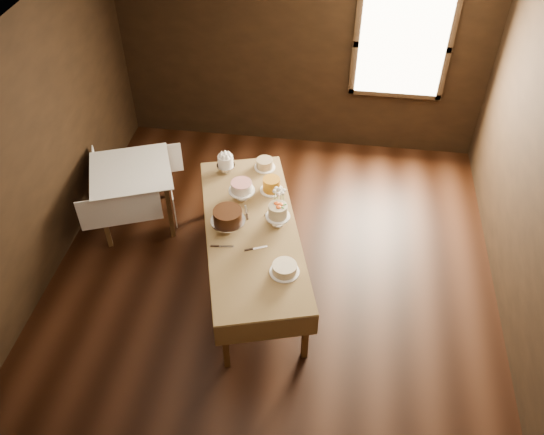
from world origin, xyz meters
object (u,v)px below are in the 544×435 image
(cake_lattice, at_px, (242,191))
(cake_server_d, at_px, (277,210))
(cake_flowers, at_px, (278,216))
(cake_server_a, at_px, (260,248))
(side_table, at_px, (131,176))
(cake_chocolate, at_px, (228,220))
(cake_meringue, at_px, (226,164))
(cake_server_c, at_px, (246,209))
(cake_cream, at_px, (285,269))
(cake_speckled, at_px, (265,164))
(cake_server_e, at_px, (227,246))
(display_table, at_px, (251,232))
(cake_caramel, at_px, (271,185))
(flower_vase, at_px, (279,208))

(cake_lattice, distance_m, cake_server_d, 0.46)
(cake_flowers, bearing_deg, cake_server_d, 98.58)
(cake_lattice, bearing_deg, cake_server_a, -66.57)
(side_table, xyz_separation_m, cake_chocolate, (1.34, -0.78, 0.18))
(side_table, height_order, cake_flowers, cake_flowers)
(cake_meringue, distance_m, cake_server_c, 0.74)
(cake_cream, bearing_deg, cake_speckled, 105.17)
(cake_flowers, bearing_deg, cake_cream, -76.94)
(cake_flowers, distance_m, cake_server_a, 0.42)
(cake_speckled, xyz_separation_m, cake_chocolate, (-0.22, -1.10, 0.06))
(cake_speckled, height_order, cake_server_c, cake_speckled)
(cake_server_a, bearing_deg, cake_server_e, 161.73)
(cake_lattice, relative_size, cake_server_a, 1.23)
(display_table, distance_m, side_table, 1.74)
(cake_caramel, relative_size, cake_server_e, 1.10)
(cake_lattice, xyz_separation_m, cake_server_d, (0.42, -0.15, -0.10))
(cake_speckled, distance_m, flower_vase, 0.83)
(cake_server_c, bearing_deg, cake_server_a, -172.74)
(cake_caramel, relative_size, cake_server_c, 1.10)
(side_table, relative_size, cake_speckled, 4.84)
(cake_lattice, xyz_separation_m, cake_server_a, (0.32, -0.75, -0.10))
(cake_caramel, relative_size, cake_server_d, 1.10)
(cake_caramel, height_order, cake_server_a, cake_caramel)
(cake_server_c, distance_m, flower_vase, 0.37)
(side_table, height_order, cake_server_a, side_table)
(cake_server_e, bearing_deg, cake_cream, -30.21)
(side_table, relative_size, cake_server_c, 5.07)
(cake_lattice, height_order, cake_caramel, cake_lattice)
(cake_server_e, xyz_separation_m, flower_vase, (0.46, 0.59, 0.06))
(display_table, xyz_separation_m, cake_server_a, (0.14, -0.27, 0.06))
(cake_meringue, height_order, cake_server_e, cake_meringue)
(cake_flowers, distance_m, cake_server_c, 0.43)
(cake_meringue, bearing_deg, cake_caramel, -25.25)
(cake_meringue, xyz_separation_m, cake_server_d, (0.70, -0.60, -0.10))
(cake_caramel, height_order, cake_server_d, cake_caramel)
(flower_vase, bearing_deg, cake_meringue, 138.16)
(cake_server_d, bearing_deg, cake_chocolate, 176.89)
(display_table, xyz_separation_m, cake_caramel, (0.12, 0.65, 0.13))
(cake_meringue, relative_size, cake_flowers, 0.87)
(cake_meringue, bearing_deg, cake_server_c, -61.23)
(display_table, height_order, cake_meringue, cake_meringue)
(cake_caramel, xyz_separation_m, flower_vase, (0.14, -0.37, -0.01))
(cake_server_c, relative_size, cake_server_d, 1.00)
(cake_cream, height_order, cake_server_c, cake_cream)
(cake_chocolate, xyz_separation_m, cake_server_a, (0.38, -0.23, -0.12))
(cake_meringue, xyz_separation_m, cake_flowers, (0.73, -0.82, 0.01))
(display_table, height_order, cake_server_e, cake_server_e)
(cake_meringue, xyz_separation_m, cake_server_e, (0.25, -1.23, -0.10))
(cake_cream, relative_size, cake_server_a, 1.29)
(side_table, bearing_deg, cake_speckled, 11.52)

